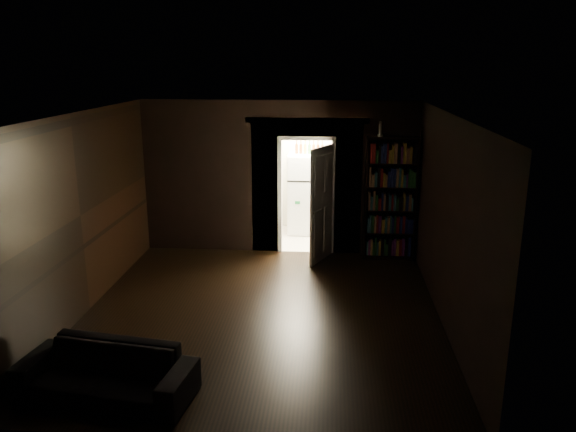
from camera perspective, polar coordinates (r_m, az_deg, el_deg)
name	(u,v)px	position (r m, az deg, el deg)	size (l,w,h in m)	color
ground	(261,314)	(8.07, -2.73, -9.96)	(5.50, 5.50, 0.00)	black
room_walls	(268,182)	(8.54, -2.05, 3.44)	(5.02, 5.61, 2.84)	black
kitchen_alcove	(309,177)	(11.33, 2.12, 4.01)	(2.20, 1.80, 2.60)	beige
sofa	(105,365)	(6.43, -18.08, -14.22)	(1.87, 0.81, 0.72)	black
bookshelf	(390,199)	(10.11, 10.33, 1.72)	(0.90, 0.32, 2.20)	black
refrigerator	(306,193)	(11.57, 1.88, 2.31)	(0.74, 0.68, 1.65)	white
door	(322,205)	(9.88, 3.45, 1.17)	(0.85, 0.05, 2.05)	white
figurine	(380,129)	(9.92, 9.36, 8.74)	(0.09, 0.09, 0.26)	white
bottles	(309,147)	(11.38, 2.19, 7.02)	(0.68, 0.08, 0.28)	black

